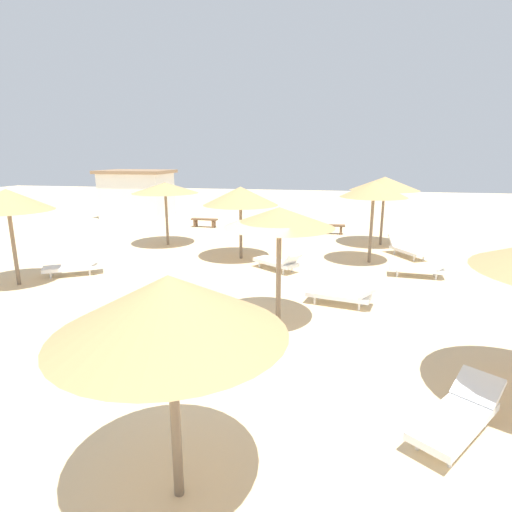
# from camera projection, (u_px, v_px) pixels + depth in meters

# --- Properties ---
(ground_plane) EXTENTS (80.00, 80.00, 0.00)m
(ground_plane) POSITION_uv_depth(u_px,v_px,m) (229.00, 341.00, 9.04)
(ground_plane) COLOR beige
(parasol_0) EXTENTS (3.01, 3.01, 3.05)m
(parasol_0) POSITION_uv_depth(u_px,v_px,m) (385.00, 184.00, 18.02)
(parasol_0) COLOR #75604C
(parasol_0) RESTS_ON ground
(parasol_2) EXTENTS (2.58, 2.58, 2.75)m
(parasol_2) POSITION_uv_depth(u_px,v_px,m) (169.00, 306.00, 4.39)
(parasol_2) COLOR #75604C
(parasol_2) RESTS_ON ground
(parasol_3) EXTENTS (2.89, 2.89, 2.81)m
(parasol_3) POSITION_uv_depth(u_px,v_px,m) (241.00, 196.00, 15.67)
(parasol_3) COLOR #75604C
(parasol_3) RESTS_ON ground
(parasol_4) EXTENTS (2.62, 2.62, 2.99)m
(parasol_4) POSITION_uv_depth(u_px,v_px,m) (7.00, 200.00, 12.33)
(parasol_4) COLOR #75604C
(parasol_4) RESTS_ON ground
(parasol_5) EXTENTS (2.45, 2.45, 3.06)m
(parasol_5) POSITION_uv_depth(u_px,v_px,m) (374.00, 190.00, 14.99)
(parasol_5) COLOR #75604C
(parasol_5) RESTS_ON ground
(parasol_6) EXTENTS (2.55, 2.55, 2.83)m
(parasol_6) POSITION_uv_depth(u_px,v_px,m) (279.00, 218.00, 9.38)
(parasol_6) COLOR #75604C
(parasol_6) RESTS_ON ground
(parasol_8) EXTENTS (2.92, 2.92, 2.81)m
(parasol_8) POSITION_uv_depth(u_px,v_px,m) (165.00, 188.00, 18.08)
(parasol_8) COLOR #75604C
(parasol_8) RESTS_ON ground
(lounger_0) EXTENTS (1.47, 1.92, 0.81)m
(lounger_0) POSITION_uv_depth(u_px,v_px,m) (407.00, 249.00, 16.44)
(lounger_0) COLOR white
(lounger_0) RESTS_ON ground
(lounger_1) EXTENTS (1.65, 1.91, 0.67)m
(lounger_1) POSITION_uv_depth(u_px,v_px,m) (459.00, 415.00, 5.96)
(lounger_1) COLOR white
(lounger_1) RESTS_ON ground
(lounger_3) EXTENTS (1.89, 1.61, 0.76)m
(lounger_3) POSITION_uv_depth(u_px,v_px,m) (278.00, 262.00, 14.45)
(lounger_3) COLOR white
(lounger_3) RESTS_ON ground
(lounger_4) EXTENTS (1.96, 1.56, 0.63)m
(lounger_4) POSITION_uv_depth(u_px,v_px,m) (75.00, 266.00, 13.92)
(lounger_4) COLOR white
(lounger_4) RESTS_ON ground
(lounger_5) EXTENTS (1.94, 0.80, 0.72)m
(lounger_5) POSITION_uv_depth(u_px,v_px,m) (421.00, 268.00, 13.69)
(lounger_5) COLOR white
(lounger_5) RESTS_ON ground
(lounger_6) EXTENTS (1.99, 1.03, 0.70)m
(lounger_6) POSITION_uv_depth(u_px,v_px,m) (344.00, 294.00, 11.10)
(lounger_6) COLOR white
(lounger_6) RESTS_ON ground
(bench_0) EXTENTS (1.51, 0.43, 0.49)m
(bench_0) POSITION_uv_depth(u_px,v_px,m) (330.00, 227.00, 21.18)
(bench_0) COLOR brown
(bench_0) RESTS_ON ground
(bench_1) EXTENTS (1.52, 0.49, 0.49)m
(bench_1) POSITION_uv_depth(u_px,v_px,m) (204.00, 221.00, 23.17)
(bench_1) COLOR brown
(bench_1) RESTS_ON ground
(beach_cabana) EXTENTS (4.41, 3.28, 3.03)m
(beach_cabana) POSITION_uv_depth(u_px,v_px,m) (137.00, 193.00, 26.68)
(beach_cabana) COLOR white
(beach_cabana) RESTS_ON ground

